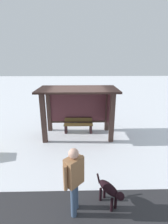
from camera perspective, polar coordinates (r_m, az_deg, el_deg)
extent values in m
plane|color=silver|center=(8.01, -2.03, -8.26)|extent=(60.00, 60.00, 0.00)
cube|color=#3A2822|center=(7.16, -14.21, -2.32)|extent=(0.20, 0.20, 2.25)
cube|color=#3A2822|center=(7.11, 9.92, -2.17)|extent=(0.20, 0.20, 2.25)
cube|color=#3A2822|center=(8.33, -12.37, 0.71)|extent=(0.20, 0.20, 2.25)
cube|color=#3A2822|center=(8.29, 8.29, 0.86)|extent=(0.20, 0.20, 2.25)
cube|color=black|center=(7.28, -2.23, 8.08)|extent=(3.57, 1.86, 0.08)
cube|color=#52272D|center=(8.11, -2.08, 2.28)|extent=(2.78, 0.08, 1.62)
cube|color=#3A2822|center=(8.37, -2.02, -3.48)|extent=(2.78, 0.06, 0.08)
cube|color=#52272D|center=(7.84, 8.84, 1.50)|extent=(0.08, 0.70, 1.62)
cube|color=#4E3D1E|center=(8.13, -2.04, -4.44)|extent=(1.46, 0.40, 0.03)
cube|color=#4E3D1E|center=(8.22, -2.04, -2.70)|extent=(1.39, 0.04, 0.20)
cube|color=#321C1E|center=(8.23, 2.41, -5.87)|extent=(0.12, 0.34, 0.42)
cube|color=#321C1E|center=(8.25, -6.43, -5.92)|extent=(0.12, 0.34, 0.42)
cube|color=#956843|center=(3.82, -3.60, -20.26)|extent=(0.47, 0.47, 0.67)
sphere|color=tan|center=(3.56, -3.75, -14.54)|extent=(0.23, 0.23, 0.23)
cylinder|color=#3A4E6B|center=(4.26, -3.71, -29.22)|extent=(0.20, 0.20, 0.85)
cylinder|color=#3A4E6B|center=(4.41, -3.06, -27.18)|extent=(0.20, 0.20, 0.85)
cylinder|color=#956843|center=(3.72, -6.66, -22.33)|extent=(0.13, 0.13, 0.61)
cylinder|color=#956843|center=(3.98, -0.78, -19.04)|extent=(0.13, 0.13, 0.61)
ellipsoid|color=black|center=(4.46, 8.70, -25.20)|extent=(0.55, 0.64, 0.26)
sphere|color=black|center=(4.25, 12.80, -27.19)|extent=(0.19, 0.19, 0.19)
cylinder|color=black|center=(4.63, 5.18, -22.49)|extent=(0.12, 0.14, 0.26)
cylinder|color=black|center=(4.56, 9.83, -29.80)|extent=(0.07, 0.07, 0.38)
cylinder|color=black|center=(4.63, 11.19, -28.90)|extent=(0.07, 0.07, 0.38)
cylinder|color=black|center=(4.75, 5.90, -27.16)|extent=(0.07, 0.07, 0.38)
cylinder|color=black|center=(4.82, 7.27, -26.38)|extent=(0.07, 0.07, 0.38)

